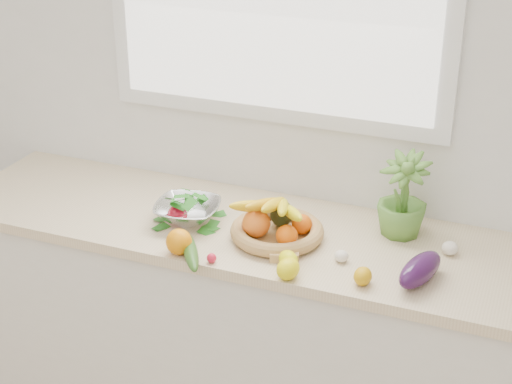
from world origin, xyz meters
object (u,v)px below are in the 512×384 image
at_px(apple, 177,215).
at_px(eggplant, 420,270).
at_px(cucumber, 191,252).
at_px(colander_with_spinach, 187,207).
at_px(potted_herb, 403,197).
at_px(fruit_basket, 276,226).

relative_size(apple, eggplant, 0.33).
bearing_deg(eggplant, apple, 175.57).
bearing_deg(cucumber, apple, 126.71).
height_order(cucumber, colander_with_spinach, colander_with_spinach).
relative_size(cucumber, potted_herb, 0.80).
relative_size(eggplant, potted_herb, 0.71).
bearing_deg(apple, cucumber, -53.29).
bearing_deg(fruit_basket, cucumber, -132.84).
bearing_deg(potted_herb, apple, -163.54).
distance_m(apple, colander_with_spinach, 0.05).
bearing_deg(cucumber, eggplant, 10.29).
xyz_separation_m(eggplant, fruit_basket, (-0.52, 0.10, 0.00)).
xyz_separation_m(cucumber, colander_with_spinach, (-0.12, 0.23, 0.04)).
height_order(apple, eggplant, eggplant).
bearing_deg(colander_with_spinach, apple, -138.25).
bearing_deg(eggplant, fruit_basket, 169.14).
relative_size(cucumber, fruit_basket, 0.76).
distance_m(apple, eggplant, 0.88).
bearing_deg(potted_herb, colander_with_spinach, -164.78).
height_order(potted_herb, colander_with_spinach, potted_herb).
xyz_separation_m(cucumber, potted_herb, (0.61, 0.42, 0.12)).
height_order(apple, colander_with_spinach, colander_with_spinach).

